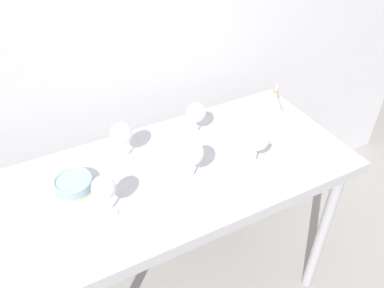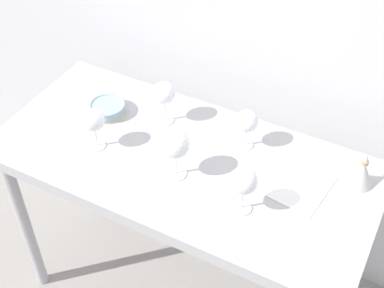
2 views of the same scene
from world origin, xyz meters
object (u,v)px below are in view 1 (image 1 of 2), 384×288
object	(u,v)px
wine_glass_near_right	(258,140)
decanter_funnel	(275,100)
tasting_sheet_upper	(256,131)
tasting_bowl	(73,183)
wine_glass_far_left	(121,134)
wine_glass_near_left	(104,189)
wine_glass_near_center	(191,154)
wine_glass_far_right	(196,113)

from	to	relation	value
wine_glass_near_right	decanter_funnel	bearing A→B (deg)	42.90
tasting_sheet_upper	tasting_bowl	xyz separation A→B (m)	(-0.80, 0.02, 0.02)
wine_glass_far_left	wine_glass_near_left	distance (m)	0.29
wine_glass_near_left	tasting_bowl	xyz separation A→B (m)	(-0.07, 0.18, -0.10)
wine_glass_near_center	wine_glass_near_right	size ratio (longest dim) A/B	1.07
wine_glass_near_center	wine_glass_far_left	xyz separation A→B (m)	(-0.18, 0.23, -0.01)
wine_glass_far_left	tasting_sheet_upper	distance (m)	0.60
tasting_sheet_upper	decanter_funnel	distance (m)	0.21
wine_glass_near_center	tasting_sheet_upper	world-z (taller)	wine_glass_near_center
tasting_sheet_upper	decanter_funnel	world-z (taller)	decanter_funnel
wine_glass_far_right	wine_glass_near_right	size ratio (longest dim) A/B	0.91
tasting_sheet_upper	tasting_bowl	bearing A→B (deg)	-174.09
wine_glass_near_right	tasting_sheet_upper	xyz separation A→B (m)	(0.14, 0.19, -0.12)
wine_glass_far_right	wine_glass_near_right	xyz separation A→B (m)	(0.11, -0.28, 0.01)
wine_glass_far_right	wine_glass_near_center	bearing A→B (deg)	-122.03
tasting_sheet_upper	tasting_bowl	distance (m)	0.80
tasting_sheet_upper	wine_glass_near_center	bearing A→B (deg)	-152.56
wine_glass_far_right	wine_glass_near_left	xyz separation A→B (m)	(-0.48, -0.26, 0.01)
tasting_bowl	wine_glass_near_center	bearing A→B (deg)	-22.60
wine_glass_far_right	wine_glass_far_left	bearing A→B (deg)	-177.77
wine_glass_near_center	wine_glass_far_left	size ratio (longest dim) A/B	1.07
wine_glass_near_center	decanter_funnel	xyz separation A→B (m)	(0.58, 0.25, -0.09)
wine_glass_near_center	wine_glass_near_left	bearing A→B (deg)	-178.05
wine_glass_near_right	decanter_funnel	size ratio (longest dim) A/B	1.25
wine_glass_near_right	tasting_sheet_upper	bearing A→B (deg)	53.64
wine_glass_far_right	tasting_bowl	xyz separation A→B (m)	(-0.55, -0.08, -0.09)
tasting_bowl	wine_glass_near_right	bearing A→B (deg)	-16.99
wine_glass_far_left	wine_glass_near_right	bearing A→B (deg)	-31.30
wine_glass_far_right	wine_glass_near_left	bearing A→B (deg)	-151.85
wine_glass_far_left	wine_glass_near_right	distance (m)	0.52
wine_glass_near_left	wine_glass_far_left	bearing A→B (deg)	58.66
wine_glass_far_left	tasting_bowl	distance (m)	0.25
tasting_bowl	decanter_funnel	bearing A→B (deg)	5.11
wine_glass_far_left	wine_glass_near_center	bearing A→B (deg)	-52.64
tasting_bowl	wine_glass_far_right	bearing A→B (deg)	8.16
wine_glass_far_right	tasting_bowl	world-z (taller)	wine_glass_far_right
wine_glass_near_left	wine_glass_near_right	size ratio (longest dim) A/B	0.95
tasting_sheet_upper	wine_glass_far_left	bearing A→B (deg)	178.92
wine_glass_near_center	decanter_funnel	distance (m)	0.64
wine_glass_far_right	wine_glass_far_left	size ratio (longest dim) A/B	0.90
wine_glass_near_left	tasting_sheet_upper	xyz separation A→B (m)	(0.73, 0.16, -0.12)
wine_glass_far_left	wine_glass_near_right	world-z (taller)	wine_glass_far_left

